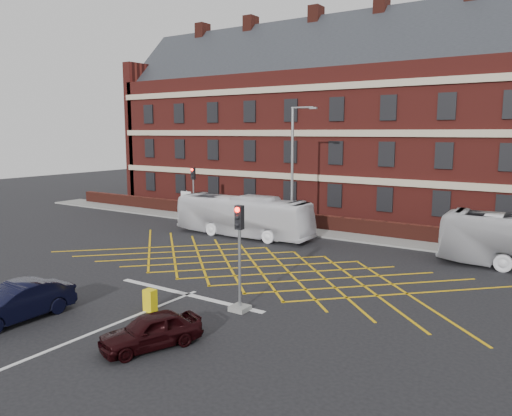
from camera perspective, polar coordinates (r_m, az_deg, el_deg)
The scene contains 15 objects.
ground at distance 25.09m, azimuth -2.45°, elevation -7.75°, with size 120.00×120.00×0.00m, color black.
victorian_building at distance 43.70m, azimuth 15.26°, elevation 9.37°, with size 51.00×12.17×20.40m.
boundary_wall at distance 35.99m, azimuth 9.85°, elevation -1.91°, with size 56.00×0.50×1.10m, color #471A13.
far_pavement at distance 35.19m, azimuth 9.16°, elevation -2.95°, with size 60.00×3.00×0.12m, color slate.
box_junction_hatching at distance 26.67m, azimuth 0.10°, elevation -6.73°, with size 11.50×0.12×0.02m, color #CC990C.
stop_line at distance 22.49m, azimuth -7.80°, elevation -9.77°, with size 8.00×0.30×0.02m, color silver.
centre_line at distance 18.47m, azimuth -21.71°, elevation -14.53°, with size 0.15×14.00×0.02m, color silver.
bus_left at distance 34.10m, azimuth -1.48°, elevation -0.93°, with size 2.35×10.04×2.80m, color white.
car_navy at distance 21.22m, azimuth -25.75°, elevation -9.72°, with size 1.51×4.33×1.43m, color black.
car_maroon at distance 17.38m, azimuth -11.91°, elevation -13.54°, with size 1.37×3.41×1.16m, color black.
traffic_light_near at distance 19.89m, azimuth -1.89°, elevation -6.87°, with size 0.70×0.70×4.27m.
traffic_light_far at distance 40.39m, azimuth -7.14°, elevation 1.04°, with size 0.70×0.70×4.27m.
street_lamp at distance 33.49m, azimuth 4.23°, elevation 1.61°, with size 2.25×1.00×8.71m.
direction_signs at distance 42.59m, azimuth -7.98°, elevation 0.90°, with size 1.10×0.16×2.20m.
utility_cabinet at distance 20.66m, azimuth -12.01°, elevation -10.29°, with size 0.47×0.37×0.89m, color yellow.
Camera 1 is at (14.23, -19.40, 7.11)m, focal length 35.00 mm.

